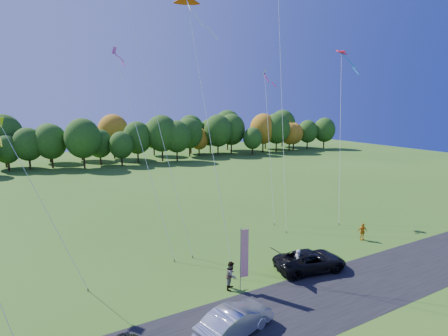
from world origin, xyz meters
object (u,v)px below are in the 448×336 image
silver_sedan (235,321)px  feather_flag (244,253)px  person_east (362,232)px  black_suv (310,261)px

silver_sedan → feather_flag: 4.88m
person_east → feather_flag: 14.46m
silver_sedan → feather_flag: feather_flag is taller
feather_flag → person_east: bearing=9.2°
black_suv → person_east: (8.25, 2.19, 0.04)m
black_suv → feather_flag: 6.20m
black_suv → silver_sedan: (-8.64, -3.64, 0.01)m
black_suv → feather_flag: feather_flag is taller
person_east → silver_sedan: bearing=-138.9°
silver_sedan → person_east: (16.90, 5.83, 0.02)m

